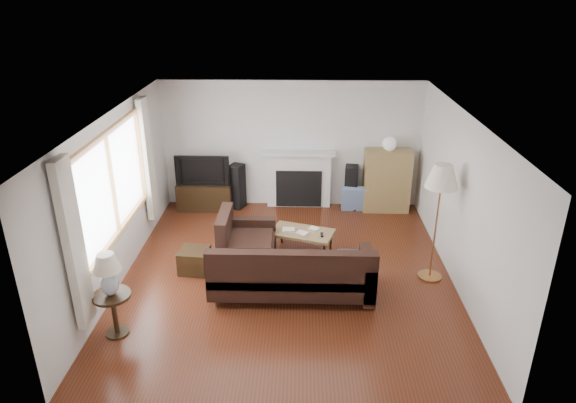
{
  "coord_description": "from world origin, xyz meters",
  "views": [
    {
      "loc": [
        0.2,
        -6.84,
        4.19
      ],
      "look_at": [
        0.0,
        0.3,
        1.1
      ],
      "focal_mm": 32.0,
      "sensor_mm": 36.0,
      "label": 1
    }
  ],
  "objects_px": {
    "tv_stand": "(205,196)",
    "side_table": "(115,314)",
    "coffee_table": "(302,242)",
    "bookshelf": "(387,181)",
    "floor_lamp": "(436,224)",
    "sectional_sofa": "(292,269)"
  },
  "relations": [
    {
      "from": "floor_lamp",
      "to": "side_table",
      "type": "relative_size",
      "value": 3.06
    },
    {
      "from": "floor_lamp",
      "to": "side_table",
      "type": "height_order",
      "value": "floor_lamp"
    },
    {
      "from": "coffee_table",
      "to": "side_table",
      "type": "distance_m",
      "value": 3.25
    },
    {
      "from": "floor_lamp",
      "to": "side_table",
      "type": "xyz_separation_m",
      "value": [
        -4.33,
        -1.49,
        -0.61
      ]
    },
    {
      "from": "floor_lamp",
      "to": "sectional_sofa",
      "type": "bearing_deg",
      "value": -166.73
    },
    {
      "from": "coffee_table",
      "to": "floor_lamp",
      "type": "distance_m",
      "value": 2.21
    },
    {
      "from": "coffee_table",
      "to": "side_table",
      "type": "height_order",
      "value": "side_table"
    },
    {
      "from": "side_table",
      "to": "tv_stand",
      "type": "bearing_deg",
      "value": 83.6
    },
    {
      "from": "bookshelf",
      "to": "floor_lamp",
      "type": "xyz_separation_m",
      "value": [
        0.33,
        -2.53,
        0.3
      ]
    },
    {
      "from": "bookshelf",
      "to": "sectional_sofa",
      "type": "xyz_separation_m",
      "value": [
        -1.78,
        -3.03,
        -0.2
      ]
    },
    {
      "from": "bookshelf",
      "to": "floor_lamp",
      "type": "bearing_deg",
      "value": -82.66
    },
    {
      "from": "tv_stand",
      "to": "side_table",
      "type": "xyz_separation_m",
      "value": [
        -0.45,
        -3.99,
        0.03
      ]
    },
    {
      "from": "sectional_sofa",
      "to": "coffee_table",
      "type": "distance_m",
      "value": 1.26
    },
    {
      "from": "tv_stand",
      "to": "floor_lamp",
      "type": "bearing_deg",
      "value": -32.79
    },
    {
      "from": "tv_stand",
      "to": "side_table",
      "type": "distance_m",
      "value": 4.01
    },
    {
      "from": "tv_stand",
      "to": "floor_lamp",
      "type": "xyz_separation_m",
      "value": [
        3.88,
        -2.5,
        0.65
      ]
    },
    {
      "from": "tv_stand",
      "to": "sectional_sofa",
      "type": "height_order",
      "value": "sectional_sofa"
    },
    {
      "from": "coffee_table",
      "to": "bookshelf",
      "type": "bearing_deg",
      "value": 65.28
    },
    {
      "from": "side_table",
      "to": "coffee_table",
      "type": "bearing_deg",
      "value": 43.11
    },
    {
      "from": "sectional_sofa",
      "to": "side_table",
      "type": "height_order",
      "value": "sectional_sofa"
    },
    {
      "from": "floor_lamp",
      "to": "coffee_table",
      "type": "bearing_deg",
      "value": 159.42
    },
    {
      "from": "coffee_table",
      "to": "floor_lamp",
      "type": "xyz_separation_m",
      "value": [
        1.96,
        -0.74,
        0.72
      ]
    }
  ]
}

